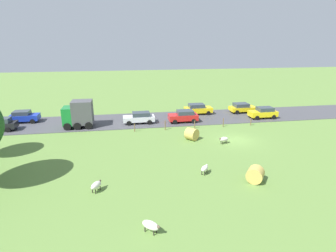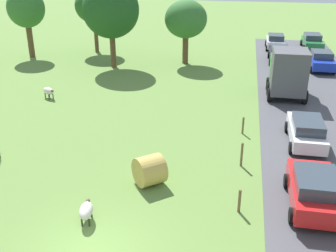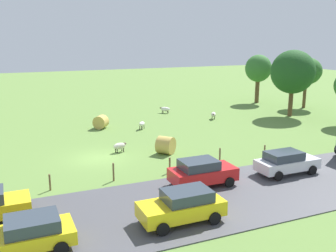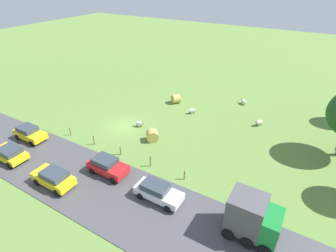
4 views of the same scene
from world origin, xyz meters
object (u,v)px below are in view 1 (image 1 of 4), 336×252
sheep_1 (205,168)px  truck_0 (79,114)px  sheep_3 (151,225)px  car_3 (139,117)px  sheep_2 (224,139)px  car_7 (183,116)px  car_2 (24,116)px  car_8 (198,109)px  hay_bale_1 (192,134)px  sheep_0 (96,185)px  hay_bale_0 (255,174)px  car_1 (263,112)px  car_5 (242,108)px

sheep_1 → truck_0: 20.25m
sheep_3 → car_3: bearing=-2.2°
sheep_2 → car_7: car_7 is taller
car_2 → car_8: bearing=-89.4°
hay_bale_1 → sheep_2: bearing=-119.4°
sheep_0 → truck_0: truck_0 is taller
truck_0 → sheep_3: bearing=-162.5°
sheep_0 → car_2: 23.89m
hay_bale_0 → car_2: 32.55m
car_2 → car_7: bearing=-99.2°
sheep_1 → car_1: car_1 is taller
sheep_1 → car_7: 15.92m
sheep_0 → car_7: size_ratio=0.29×
car_2 → car_8: (0.25, -25.57, -0.01)m
sheep_1 → car_8: car_8 is taller
hay_bale_1 → sheep_3: bearing=157.2°
sheep_1 → car_3: size_ratio=0.24×
hay_bale_1 → car_5: car_5 is taller
sheep_0 → car_3: bearing=-14.4°
sheep_1 → sheep_0: bearing=98.8°
hay_bale_0 → car_1: car_1 is taller
hay_bale_0 → car_7: bearing=6.6°
car_8 → car_2: bearing=90.6°
car_8 → truck_0: bearing=102.7°
sheep_0 → car_1: car_1 is taller
car_5 → sheep_3: bearing=146.2°
sheep_3 → car_8: bearing=-21.2°
truck_0 → car_1: truck_0 is taller
sheep_2 → hay_bale_1: size_ratio=0.85×
sheep_3 → car_2: size_ratio=0.32×
sheep_0 → car_2: car_2 is taller
sheep_0 → car_7: (17.25, -10.79, 0.38)m
sheep_0 → car_7: 20.34m
sheep_1 → hay_bale_0: size_ratio=0.78×
sheep_2 → hay_bale_1: 3.76m
car_1 → car_7: car_7 is taller
sheep_2 → car_1: car_1 is taller
sheep_3 → truck_0: (22.63, 7.14, 1.41)m
car_3 → car_8: 10.04m
sheep_2 → car_5: size_ratio=0.29×
sheep_0 → car_7: bearing=-32.0°
sheep_0 → sheep_3: 6.55m
car_3 → car_5: bearing=-79.0°
sheep_2 → hay_bale_0: bearing=176.0°
sheep_2 → car_3: 13.00m
sheep_2 → sheep_3: size_ratio=0.97×
sheep_0 → hay_bale_1: hay_bale_1 is taller
truck_0 → car_7: (0.04, -14.27, -0.98)m
car_5 → car_2: bearing=90.1°
sheep_1 → car_2: 28.44m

